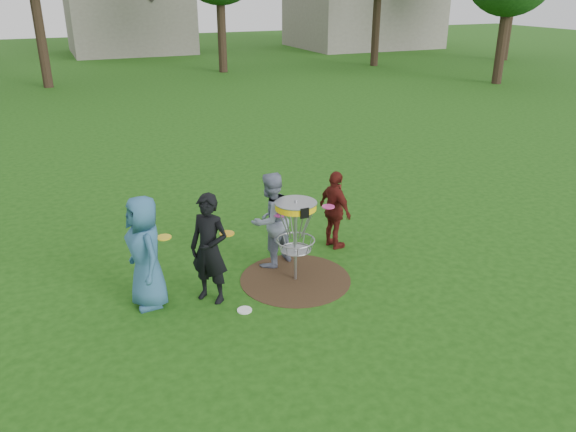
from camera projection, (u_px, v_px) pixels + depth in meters
name	position (u px, v px, depth m)	size (l,w,h in m)	color
ground	(295.00, 279.00, 9.12)	(100.00, 100.00, 0.00)	#19470F
dirt_patch	(295.00, 279.00, 9.12)	(1.80, 1.80, 0.01)	#47331E
player_blue	(145.00, 252.00, 8.11)	(0.84, 0.54, 1.71)	#2F5F83
player_black	(209.00, 249.00, 8.23)	(0.62, 0.41, 1.69)	black
player_grey	(270.00, 220.00, 9.32)	(0.79, 0.62, 1.63)	gray
player_maroon	(335.00, 210.00, 9.99)	(0.84, 0.35, 1.44)	#591914
disc_on_grass	(245.00, 310.00, 8.24)	(0.22, 0.22, 0.02)	white
disc_golf_basket	(296.00, 222.00, 8.73)	(0.66, 0.67, 1.38)	#9EA0A5
held_discs	(254.00, 222.00, 8.78)	(3.17, 0.94, 0.19)	yellow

